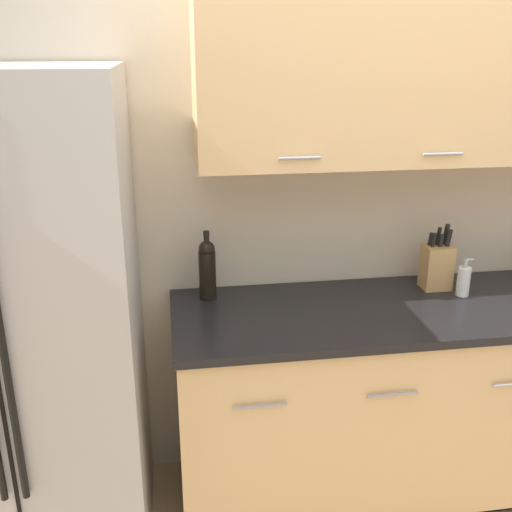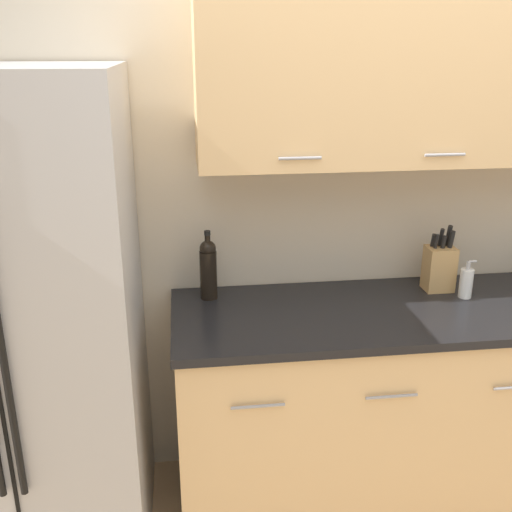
{
  "view_description": "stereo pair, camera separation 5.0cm",
  "coord_description": "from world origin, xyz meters",
  "px_view_note": "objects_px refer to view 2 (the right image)",
  "views": [
    {
      "loc": [
        -0.84,
        -1.3,
        1.96
      ],
      "look_at": [
        -0.51,
        0.87,
        1.18
      ],
      "focal_mm": 42.0,
      "sensor_mm": 36.0,
      "label": 1
    },
    {
      "loc": [
        -0.79,
        -1.3,
        1.96
      ],
      "look_at": [
        -0.51,
        0.87,
        1.18
      ],
      "focal_mm": 42.0,
      "sensor_mm": 36.0,
      "label": 2
    }
  ],
  "objects_px": {
    "knife_block": "(439,267)",
    "soap_dispenser": "(466,283)",
    "wine_bottle": "(208,268)",
    "refrigerator": "(24,329)"
  },
  "relations": [
    {
      "from": "refrigerator",
      "to": "knife_block",
      "type": "relative_size",
      "value": 6.48
    },
    {
      "from": "wine_bottle",
      "to": "knife_block",
      "type": "bearing_deg",
      "value": -2.09
    },
    {
      "from": "soap_dispenser",
      "to": "wine_bottle",
      "type": "bearing_deg",
      "value": 173.06
    },
    {
      "from": "knife_block",
      "to": "soap_dispenser",
      "type": "distance_m",
      "value": 0.13
    },
    {
      "from": "wine_bottle",
      "to": "refrigerator",
      "type": "bearing_deg",
      "value": -160.44
    },
    {
      "from": "refrigerator",
      "to": "knife_block",
      "type": "bearing_deg",
      "value": 7.11
    },
    {
      "from": "knife_block",
      "to": "wine_bottle",
      "type": "bearing_deg",
      "value": 177.91
    },
    {
      "from": "refrigerator",
      "to": "wine_bottle",
      "type": "xyz_separation_m",
      "value": [
        0.71,
        0.25,
        0.12
      ]
    },
    {
      "from": "knife_block",
      "to": "soap_dispenser",
      "type": "relative_size",
      "value": 1.75
    },
    {
      "from": "refrigerator",
      "to": "soap_dispenser",
      "type": "bearing_deg",
      "value": 3.75
    }
  ]
}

